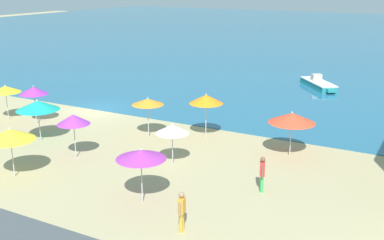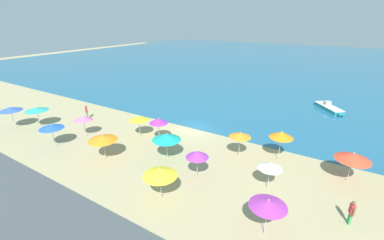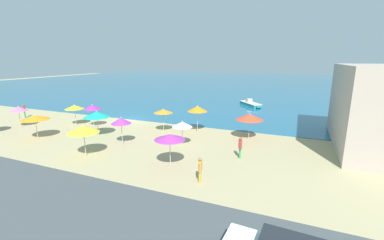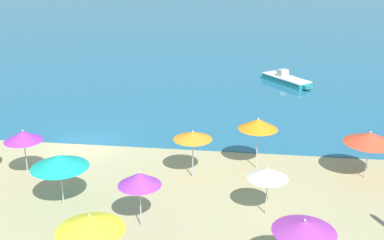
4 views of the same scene
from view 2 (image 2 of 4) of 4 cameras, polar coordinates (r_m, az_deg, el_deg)
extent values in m
plane|color=tan|center=(28.50, 0.51, -2.00)|extent=(160.00, 160.00, 0.00)
cube|color=#236286|center=(79.34, 22.10, 11.82)|extent=(150.00, 110.00, 0.05)
cube|color=#424A4D|center=(18.21, -32.92, -21.25)|extent=(80.00, 8.00, 0.06)
cylinder|color=#B2B2B7|center=(26.89, -11.56, -1.77)|extent=(0.05, 0.05, 1.89)
cone|color=yellow|center=(26.47, -11.74, 0.44)|extent=(2.02, 2.02, 0.43)
sphere|color=silver|center=(26.39, -11.78, 0.94)|extent=(0.08, 0.08, 0.08)
cylinder|color=#B2B2B7|center=(15.85, 16.13, -20.52)|extent=(0.05, 0.05, 2.00)
cone|color=purple|center=(15.12, 16.59, -17.30)|extent=(2.10, 2.10, 0.38)
sphere|color=silver|center=(14.99, 16.68, -16.63)|extent=(0.08, 0.08, 0.08)
cylinder|color=#B2B2B7|center=(23.52, -18.91, -6.16)|extent=(0.05, 0.05, 1.84)
cone|color=orange|center=(23.07, -19.23, -3.81)|extent=(2.49, 2.49, 0.40)
sphere|color=silver|center=(22.97, -19.30, -3.29)|extent=(0.08, 0.08, 0.08)
cylinder|color=#B2B2B7|center=(28.67, -22.70, -1.62)|extent=(0.05, 0.05, 1.84)
cone|color=pink|center=(28.29, -23.01, 0.43)|extent=(1.82, 1.82, 0.46)
sphere|color=silver|center=(28.20, -23.09, 0.92)|extent=(0.08, 0.08, 0.08)
cylinder|color=#B2B2B7|center=(19.48, 16.70, -12.26)|extent=(0.05, 0.05, 1.71)
cone|color=silver|center=(18.94, 17.03, -9.67)|extent=(1.70, 1.70, 0.44)
sphere|color=silver|center=(18.81, 17.12, -9.01)|extent=(0.08, 0.08, 0.08)
cylinder|color=#B2B2B7|center=(22.81, 10.45, -5.90)|extent=(0.05, 0.05, 2.03)
cone|color=orange|center=(22.31, 10.64, -3.28)|extent=(1.88, 1.88, 0.36)
sphere|color=silver|center=(22.22, 10.68, -2.79)|extent=(0.08, 0.08, 0.08)
cylinder|color=#B2B2B7|center=(17.84, -6.96, -14.52)|extent=(0.05, 0.05, 1.89)
cone|color=yellow|center=(17.19, -7.14, -11.40)|extent=(2.31, 2.31, 0.53)
sphere|color=silver|center=(17.03, -7.18, -10.57)|extent=(0.08, 0.08, 0.08)
cylinder|color=#B2B2B7|center=(19.70, 1.15, -10.50)|extent=(0.05, 0.05, 1.88)
cone|color=purple|center=(19.12, 1.18, -7.57)|extent=(1.72, 1.72, 0.52)
sphere|color=silver|center=(18.97, 1.19, -6.81)|extent=(0.08, 0.08, 0.08)
cylinder|color=#B2B2B7|center=(23.30, 18.86, -5.98)|extent=(0.05, 0.05, 2.16)
cone|color=orange|center=(22.76, 19.25, -3.09)|extent=(1.98, 1.98, 0.52)
sphere|color=silver|center=(22.65, 19.34, -2.43)|extent=(0.08, 0.08, 0.08)
cylinder|color=#B2B2B7|center=(25.51, -7.34, -2.68)|extent=(0.05, 0.05, 2.00)
cone|color=purple|center=(25.04, -7.47, -0.18)|extent=(1.82, 1.82, 0.49)
sphere|color=silver|center=(24.94, -7.50, 0.41)|extent=(0.08, 0.08, 0.08)
cylinder|color=#B2B2B7|center=(34.57, -34.94, 0.14)|extent=(0.05, 0.05, 2.11)
cone|color=blue|center=(34.22, -35.37, 2.03)|extent=(2.33, 2.33, 0.43)
sphere|color=silver|center=(34.16, -35.45, 2.41)|extent=(0.08, 0.08, 0.08)
cylinder|color=#B2B2B7|center=(22.64, 31.62, -9.48)|extent=(0.05, 0.05, 1.88)
cone|color=#E84629|center=(22.13, 32.21, -6.88)|extent=(2.45, 2.45, 0.54)
sphere|color=silver|center=(22.01, 32.36, -6.20)|extent=(0.08, 0.08, 0.08)
cylinder|color=#B2B2B7|center=(33.52, -30.93, 0.29)|extent=(0.05, 0.05, 1.96)
cone|color=teal|center=(33.19, -31.30, 2.09)|extent=(2.44, 2.44, 0.38)
sphere|color=silver|center=(33.13, -31.37, 2.45)|extent=(0.08, 0.08, 0.08)
cylinder|color=#B2B2B7|center=(22.37, -5.58, -6.43)|extent=(0.05, 0.05, 1.87)
cone|color=#17A697|center=(21.85, -5.69, -3.75)|extent=(2.47, 2.47, 0.54)
sphere|color=silver|center=(21.72, -5.72, -3.03)|extent=(0.08, 0.08, 0.08)
cylinder|color=#B2B2B7|center=(27.69, -28.39, -3.35)|extent=(0.05, 0.05, 1.91)
cone|color=blue|center=(27.29, -28.79, -1.26)|extent=(2.21, 2.21, 0.39)
sphere|color=silver|center=(27.22, -28.88, -0.83)|extent=(0.08, 0.08, 0.08)
cylinder|color=green|center=(18.71, 31.69, -18.30)|extent=(0.14, 0.14, 0.77)
cylinder|color=green|center=(18.84, 31.51, -17.96)|extent=(0.14, 0.14, 0.77)
cube|color=#C03432|center=(18.38, 32.03, -16.43)|extent=(0.33, 0.41, 0.61)
sphere|color=brown|center=(18.13, 32.31, -15.32)|extent=(0.22, 0.22, 0.22)
cylinder|color=brown|center=(18.23, 32.26, -17.00)|extent=(0.09, 0.09, 0.55)
cylinder|color=brown|center=(18.58, 31.75, -16.11)|extent=(0.09, 0.09, 0.55)
cylinder|color=#309B54|center=(33.64, -22.28, 0.84)|extent=(0.14, 0.14, 0.82)
cylinder|color=#309B54|center=(33.81, -22.26, 0.95)|extent=(0.14, 0.14, 0.82)
cube|color=red|center=(33.49, -22.44, 2.08)|extent=(0.42, 0.40, 0.65)
sphere|color=brown|center=(33.35, -22.55, 2.81)|extent=(0.22, 0.22, 0.22)
cylinder|color=brown|center=(33.28, -22.46, 1.86)|extent=(0.09, 0.09, 0.59)
cylinder|color=brown|center=(33.73, -22.41, 2.13)|extent=(0.09, 0.09, 0.59)
cube|color=teal|center=(38.81, 28.07, 2.33)|extent=(3.92, 4.38, 0.46)
cube|color=teal|center=(36.94, 30.19, 1.11)|extent=(0.87, 0.82, 0.27)
cube|color=silver|center=(38.74, 28.14, 2.70)|extent=(3.98, 4.43, 0.08)
cube|color=#B2AD9E|center=(39.01, 27.84, 3.30)|extent=(1.01, 0.98, 0.62)
camera|label=1|loc=(9.31, 139.10, -31.58)|focal=45.00mm
camera|label=3|loc=(7.31, 137.21, -52.76)|focal=24.00mm
camera|label=4|loc=(4.78, -80.29, -7.84)|focal=45.00mm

